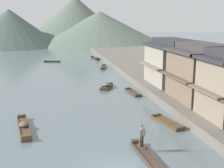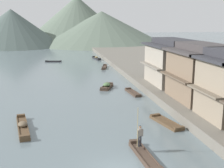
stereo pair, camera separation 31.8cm
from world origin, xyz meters
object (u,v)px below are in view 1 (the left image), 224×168
boat_foreground_poled (147,156)px  boat_midriver_drifting (167,122)px  house_waterfront_tall (203,72)px  boat_midriver_upstream (24,127)px  boat_upstream_distant (107,86)px  boat_moored_third (52,62)px  boat_moored_second (103,67)px  boat_moored_far (133,93)px  boatman_person (142,133)px  boat_moored_nearest (95,58)px  house_waterfront_narrow (172,62)px

boat_foreground_poled → boat_midriver_drifting: (4.04, 6.23, -0.03)m
house_waterfront_tall → boat_midriver_upstream: bearing=-169.9°
boat_upstream_distant → boat_moored_third: bearing=105.3°
boat_moored_second → house_waterfront_tall: (6.33, -28.00, 3.73)m
boat_moored_second → boat_moored_far: bearing=-89.0°
boat_moored_third → boat_moored_second: bearing=-46.6°
boat_moored_second → boatman_person: bearing=-95.5°
boatman_person → boat_midriver_drifting: size_ratio=0.70×
boatman_person → house_waterfront_tall: size_ratio=0.39×
boat_midriver_upstream → boat_upstream_distant: 17.24m
boat_moored_nearest → house_waterfront_narrow: 34.37m
boat_moored_nearest → boat_upstream_distant: bearing=-95.2°
boat_moored_second → boat_midriver_upstream: 33.77m
boat_moored_nearest → boat_midriver_drifting: size_ratio=1.12×
boatman_person → boat_moored_second: bearing=84.5°
boat_moored_third → house_waterfront_narrow: house_waterfront_narrow is taller
boat_moored_nearest → house_waterfront_tall: house_waterfront_tall is taller
boat_moored_nearest → boat_moored_far: bearing=-89.9°
boatman_person → boat_upstream_distant: size_ratio=0.83×
boat_foreground_poled → boat_moored_second: (3.53, 38.69, 0.01)m
boatman_person → boat_moored_third: size_ratio=0.80×
boat_midriver_drifting → boat_moored_second: bearing=90.9°
boatman_person → boat_moored_second: boatman_person is taller
boat_moored_nearest → boatman_person: bearing=-94.3°
boat_midriver_drifting → boat_midriver_upstream: 13.11m
boatman_person → boat_midriver_drifting: 6.77m
boat_moored_second → boat_moored_third: boat_moored_second is taller
boat_moored_third → house_waterfront_tall: bearing=-66.9°
boat_foreground_poled → boat_moored_nearest: boat_moored_nearest is taller
boat_moored_far → boat_midriver_upstream: bearing=-141.0°
boat_midriver_upstream → boat_foreground_poled: bearing=-39.1°
house_waterfront_tall → boat_moored_nearest: bearing=98.2°
boat_midriver_upstream → boat_moored_second: bearing=68.2°
boatman_person → house_waterfront_tall: (9.94, 9.66, 2.43)m
boatman_person → boat_moored_third: (-6.57, 48.42, -1.35)m
boat_moored_nearest → boat_foreground_poled: bearing=-94.2°
boat_moored_nearest → boat_moored_third: bearing=-163.7°
house_waterfront_narrow → boat_foreground_poled: bearing=-117.3°
boat_midriver_drifting → boat_upstream_distant: size_ratio=1.18×
boat_moored_second → house_waterfront_narrow: 21.12m
house_waterfront_narrow → boat_moored_far: bearing=-169.8°
boat_moored_third → boat_midriver_drifting: bearing=-76.1°
boat_foreground_poled → boat_moored_second: bearing=84.8°
boatman_person → boat_midriver_drifting: boatman_person is taller
boat_moored_nearest → boat_moored_far: size_ratio=1.16×
house_waterfront_tall → boat_midriver_drifting: bearing=-142.5°
boat_midriver_upstream → boat_upstream_distant: size_ratio=1.61×
boatman_person → house_waterfront_tall: 14.07m
boat_midriver_drifting → house_waterfront_tall: (5.81, 4.46, 3.77)m
boat_moored_second → boat_upstream_distant: size_ratio=1.25×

